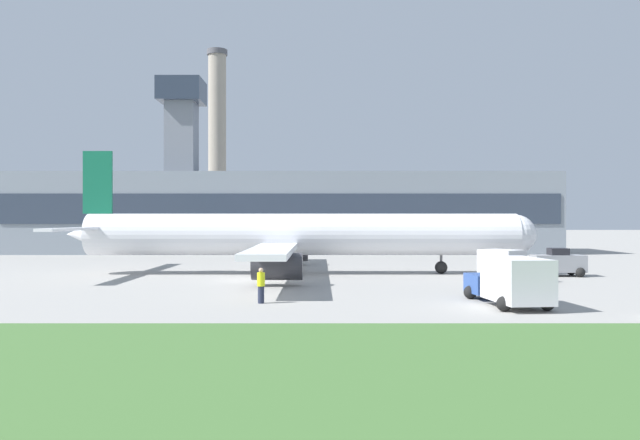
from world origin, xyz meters
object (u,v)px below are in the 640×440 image
object	(u,v)px
ground_crew_person	(259,285)
pushback_tug	(556,264)
airplane	(293,236)
fuel_truck	(508,282)
baggage_truck	(506,265)

from	to	relation	value
ground_crew_person	pushback_tug	bearing A→B (deg)	35.87
airplane	fuel_truck	bearing A→B (deg)	-58.00
baggage_truck	fuel_truck	distance (m)	13.14
airplane	ground_crew_person	size ratio (longest dim) A/B	20.42
pushback_tug	fuel_truck	bearing A→B (deg)	-117.89
airplane	pushback_tug	xyz separation A→B (m)	(19.38, -2.03, -1.98)
baggage_truck	ground_crew_person	world-z (taller)	baggage_truck
pushback_tug	airplane	bearing A→B (deg)	174.02
pushback_tug	ground_crew_person	world-z (taller)	pushback_tug
baggage_truck	pushback_tug	bearing A→B (deg)	33.88
fuel_truck	pushback_tug	bearing A→B (deg)	62.11
ground_crew_person	baggage_truck	bearing A→B (deg)	36.43
fuel_truck	baggage_truck	bearing A→B (deg)	73.61
pushback_tug	baggage_truck	xyz separation A→B (m)	(-4.60, -3.09, 0.10)
airplane	fuel_truck	distance (m)	20.97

